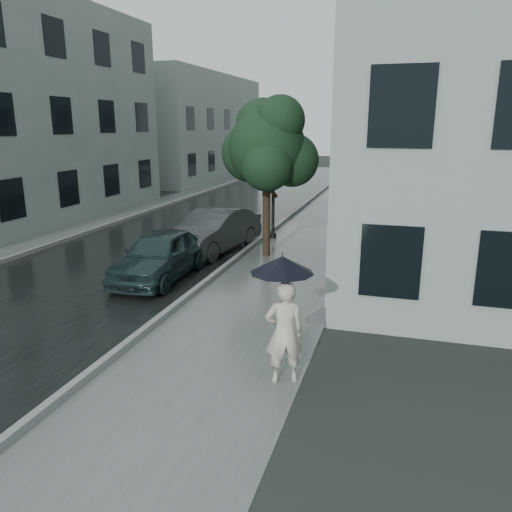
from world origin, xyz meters
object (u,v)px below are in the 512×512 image
(pedestrian, at_px, (284,332))
(street_tree, at_px, (268,147))
(lamp_post, at_px, (269,160))
(car_near, at_px, (160,255))
(car_far, at_px, (214,231))

(pedestrian, xyz_separation_m, street_tree, (-2.50, 8.13, 2.66))
(lamp_post, xyz_separation_m, car_near, (-1.62, -5.90, -2.27))
(car_near, bearing_deg, pedestrian, -46.45)
(car_near, height_order, car_far, car_far)
(pedestrian, bearing_deg, street_tree, -96.85)
(car_near, bearing_deg, street_tree, 55.16)
(pedestrian, relative_size, street_tree, 0.35)
(car_near, relative_size, car_far, 0.92)
(pedestrian, height_order, car_far, pedestrian)
(street_tree, distance_m, car_far, 3.40)
(lamp_post, bearing_deg, car_near, -118.71)
(street_tree, distance_m, car_near, 4.96)
(pedestrian, bearing_deg, car_far, -85.44)
(street_tree, relative_size, car_far, 1.17)
(pedestrian, bearing_deg, car_near, -69.09)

